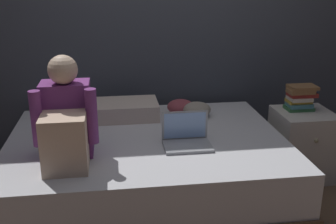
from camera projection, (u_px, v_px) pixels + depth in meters
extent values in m
plane|color=brown|center=(180.00, 219.00, 2.83)|extent=(8.00, 8.00, 0.00)
cube|color=#424751|center=(159.00, 6.00, 3.53)|extent=(5.60, 0.10, 2.70)
cube|color=brown|center=(147.00, 187.00, 3.06)|extent=(2.00, 1.50, 0.20)
cube|color=silver|center=(147.00, 156.00, 2.98)|extent=(1.96, 1.46, 0.30)
cube|color=beige|center=(302.00, 144.00, 3.36)|extent=(0.44, 0.44, 0.56)
sphere|color=gray|center=(316.00, 141.00, 3.12)|extent=(0.04, 0.04, 0.04)
cube|color=#75337A|center=(67.00, 119.00, 2.58)|extent=(0.30, 0.20, 0.48)
sphere|color=beige|center=(63.00, 70.00, 2.44)|extent=(0.18, 0.18, 0.18)
cube|color=beige|center=(65.00, 143.00, 2.39)|extent=(0.26, 0.24, 0.34)
cylinder|color=#75337A|center=(37.00, 119.00, 2.40)|extent=(0.07, 0.07, 0.34)
cylinder|color=#75337A|center=(92.00, 116.00, 2.45)|extent=(0.07, 0.07, 0.34)
cube|color=#9EA0A5|center=(187.00, 146.00, 2.75)|extent=(0.32, 0.22, 0.02)
cube|color=#9EA0A5|center=(185.00, 125.00, 2.82)|extent=(0.32, 0.01, 0.20)
cube|color=#8CB2EA|center=(185.00, 125.00, 2.81)|extent=(0.29, 0.00, 0.18)
cube|color=beige|center=(123.00, 110.00, 3.31)|extent=(0.56, 0.36, 0.13)
cube|color=#387042|center=(299.00, 108.00, 3.33)|extent=(0.21, 0.14, 0.03)
cube|color=teal|center=(299.00, 104.00, 3.32)|extent=(0.18, 0.14, 0.04)
cube|color=gold|center=(299.00, 101.00, 3.30)|extent=(0.19, 0.12, 0.03)
cube|color=beige|center=(299.00, 98.00, 3.28)|extent=(0.17, 0.15, 0.03)
cube|color=#9E2D28|center=(302.00, 94.00, 3.28)|extent=(0.22, 0.13, 0.03)
cube|color=brown|center=(301.00, 91.00, 3.25)|extent=(0.20, 0.12, 0.03)
cube|color=brown|center=(303.00, 87.00, 3.26)|extent=(0.22, 0.15, 0.03)
ellipsoid|color=gray|center=(197.00, 110.00, 3.32)|extent=(0.23, 0.19, 0.12)
ellipsoid|color=#3D4C8E|center=(193.00, 112.00, 3.32)|extent=(0.16, 0.13, 0.09)
ellipsoid|color=#8E3D47|center=(180.00, 107.00, 3.40)|extent=(0.22, 0.19, 0.12)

